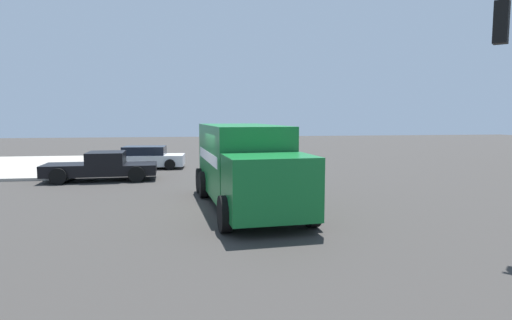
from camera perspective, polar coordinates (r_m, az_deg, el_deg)
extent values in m
plane|color=#33302D|center=(14.85, -3.25, -6.22)|extent=(100.00, 100.00, 0.00)
cube|color=#146B2D|center=(15.36, -1.98, 0.12)|extent=(5.78, 2.84, 2.44)
cube|color=#146B2D|center=(11.65, 1.86, -3.56)|extent=(2.09, 2.55, 1.70)
cube|color=black|center=(10.78, 3.06, -2.51)|extent=(0.24, 2.02, 0.88)
cube|color=#B2B2B7|center=(18.18, -3.66, -3.36)|extent=(0.39, 2.31, 0.21)
cube|color=white|center=(15.64, 2.37, 0.67)|extent=(4.69, 0.40, 0.36)
cube|color=white|center=(15.16, -6.47, 0.48)|extent=(4.69, 0.40, 0.36)
cylinder|color=black|center=(12.21, 7.44, -6.52)|extent=(1.02, 0.36, 1.00)
cylinder|color=black|center=(11.58, -4.20, -7.17)|extent=(1.02, 0.36, 1.00)
cylinder|color=black|center=(16.94, 1.34, -2.98)|extent=(1.02, 0.36, 1.00)
cylinder|color=black|center=(16.49, -7.03, -3.27)|extent=(1.02, 0.36, 1.00)
cylinder|color=black|center=(17.95, 0.49, -2.48)|extent=(1.02, 0.36, 1.00)
cylinder|color=black|center=(17.52, -7.42, -2.73)|extent=(1.02, 0.36, 1.00)
cube|color=black|center=(11.63, 29.80, 15.58)|extent=(0.42, 0.42, 0.95)
sphere|color=red|center=(11.86, 30.00, 16.91)|extent=(0.20, 0.20, 0.20)
sphere|color=#EFA314|center=(11.80, 29.92, 15.44)|extent=(0.20, 0.20, 0.20)
sphere|color=#19CC4C|center=(11.75, 29.84, 13.96)|extent=(0.20, 0.20, 0.20)
cube|color=black|center=(21.83, -15.07, -1.10)|extent=(2.02, 1.59, 0.50)
cube|color=black|center=(21.95, -19.26, -0.40)|extent=(2.03, 1.79, 1.10)
cube|color=black|center=(21.92, -19.29, 0.35)|extent=(1.86, 1.51, 0.48)
cube|color=black|center=(22.31, -23.95, -1.20)|extent=(2.05, 2.09, 0.55)
cylinder|color=black|center=(22.85, -15.25, -1.18)|extent=(0.28, 0.77, 0.76)
cylinder|color=black|center=(20.86, -15.59, -1.85)|extent=(0.28, 0.77, 0.76)
cylinder|color=black|center=(23.33, -23.69, -1.33)|extent=(0.28, 0.77, 0.76)
cylinder|color=black|center=(21.38, -24.81, -1.99)|extent=(0.28, 0.77, 0.76)
cube|color=white|center=(26.29, -14.23, -0.02)|extent=(2.09, 4.41, 0.65)
cube|color=black|center=(26.27, -14.58, 1.23)|extent=(1.74, 2.51, 0.50)
cylinder|color=black|center=(27.03, -10.94, -0.16)|extent=(0.24, 0.63, 0.62)
cylinder|color=black|center=(25.21, -11.37, -0.60)|extent=(0.24, 0.63, 0.62)
cylinder|color=black|center=(27.47, -16.83, -0.21)|extent=(0.24, 0.63, 0.62)
cylinder|color=black|center=(25.69, -17.67, -0.64)|extent=(0.24, 0.63, 0.62)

